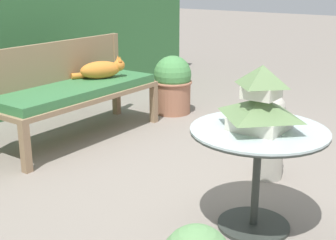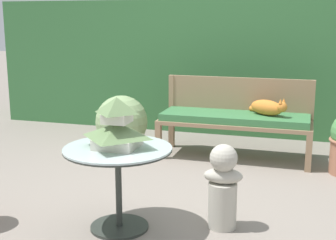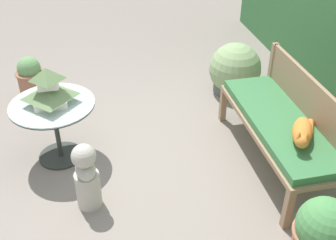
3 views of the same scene
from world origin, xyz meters
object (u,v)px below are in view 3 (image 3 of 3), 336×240
Objects in this scene: cat at (303,133)px; potted_plant_path_edge at (31,81)px; potted_plant_table_near at (322,236)px; potted_plant_table_far at (235,71)px; garden_bench at (279,125)px; garden_bust at (87,177)px; patio_table at (54,116)px; pagoda_birdhouse at (49,89)px.

cat is 2.93m from potted_plant_path_edge.
potted_plant_table_far is (-2.45, 0.28, -0.04)m from potted_plant_table_near.
garden_bust is at bearing -83.55° from garden_bench.
potted_plant_table_far reaches higher than potted_plant_path_edge.
patio_table is 1.23× the size of garden_bust.
cat is at bearing -1.88° from potted_plant_table_far.
potted_plant_table_near is at bearing 46.71° from pagoda_birdhouse.
pagoda_birdhouse is (-0.50, -1.94, 0.33)m from garden_bench.
potted_plant_table_near is 1.00× the size of potted_plant_table_far.
garden_bust is 1.78m from potted_plant_table_near.
pagoda_birdhouse reaches higher than potted_plant_table_near.
garden_bust is 1.80m from potted_plant_path_edge.
cat is 1.11× the size of pagoda_birdhouse.
potted_plant_table_near reaches higher than potted_plant_table_far.
garden_bust is (0.19, -1.71, -0.10)m from garden_bench.
garden_bench is 3.85× the size of cat.
potted_plant_path_edge is at bearing -169.09° from garden_bust.
garden_bench is 4.27× the size of pagoda_birdhouse.
potted_plant_table_far is at bearing -152.28° from cat.
potted_plant_table_far is (-0.81, 2.02, -0.48)m from pagoda_birdhouse.
cat is 2.14m from pagoda_birdhouse.
cat is at bearing 67.00° from pagoda_birdhouse.
potted_plant_path_edge is (-1.04, -0.27, -0.45)m from pagoda_birdhouse.
patio_table is at bearing -104.41° from garden_bench.
garden_bust reaches higher than potted_plant_table_near.
patio_table is 2.18m from potted_plant_table_far.
garden_bust is at bearing -65.08° from cat.
potted_plant_table_near is at bearing -6.47° from potted_plant_table_far.
garden_bench is 1.16m from potted_plant_table_near.
potted_plant_path_edge reaches higher than garden_bench.
patio_table is at bearing -83.40° from cat.
pagoda_birdhouse is 2.23m from potted_plant_table_far.
garden_bench is 2.69m from potted_plant_path_edge.
pagoda_birdhouse is at bearing 14.57° from potted_plant_path_edge.
garden_bench is 2.77× the size of potted_plant_path_edge.
patio_table is at bearing 14.57° from potted_plant_path_edge.
potted_plant_table_far is at bearing 124.94° from garden_bust.
potted_plant_table_near reaches higher than potted_plant_path_edge.
garden_bust is (-0.14, -1.73, -0.26)m from cat.
patio_table is 2.02× the size of pagoda_birdhouse.
garden_bench is 2.60× the size of garden_bust.
potted_plant_path_edge is 2.30m from potted_plant_table_far.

